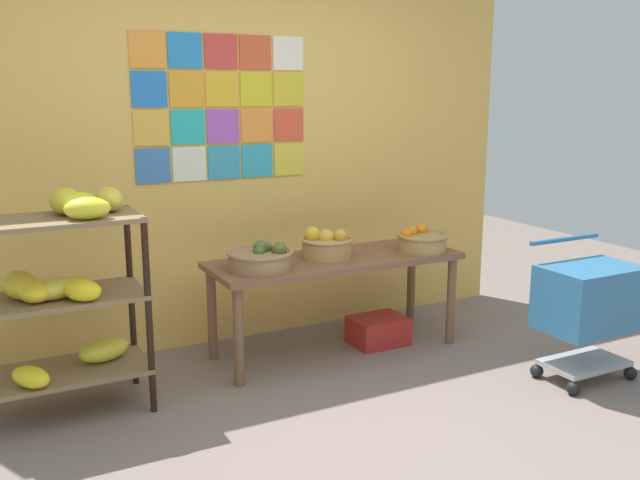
{
  "coord_description": "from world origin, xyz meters",
  "views": [
    {
      "loc": [
        -1.66,
        -2.54,
        1.69
      ],
      "look_at": [
        0.17,
        0.98,
        0.84
      ],
      "focal_mm": 38.73,
      "sensor_mm": 36.0,
      "label": 1
    }
  ],
  "objects_px": {
    "fruit_basket_back_left": "(326,245)",
    "shopping_cart": "(589,302)",
    "fruit_basket_back_right": "(261,258)",
    "fruit_basket_right": "(422,241)",
    "produce_crate_under_table": "(378,330)",
    "display_table": "(335,269)",
    "banana_shelf_unit": "(64,282)"
  },
  "relations": [
    {
      "from": "fruit_basket_right",
      "to": "shopping_cart",
      "type": "relative_size",
      "value": 0.42
    },
    {
      "from": "fruit_basket_back_left",
      "to": "shopping_cart",
      "type": "height_order",
      "value": "fruit_basket_back_left"
    },
    {
      "from": "fruit_basket_right",
      "to": "display_table",
      "type": "bearing_deg",
      "value": 169.89
    },
    {
      "from": "banana_shelf_unit",
      "to": "fruit_basket_back_left",
      "type": "distance_m",
      "value": 1.64
    },
    {
      "from": "banana_shelf_unit",
      "to": "shopping_cart",
      "type": "relative_size",
      "value": 1.45
    },
    {
      "from": "fruit_basket_back_right",
      "to": "produce_crate_under_table",
      "type": "relative_size",
      "value": 1.1
    },
    {
      "from": "display_table",
      "to": "shopping_cart",
      "type": "xyz_separation_m",
      "value": [
        1.11,
        -1.1,
        -0.08
      ]
    },
    {
      "from": "produce_crate_under_table",
      "to": "display_table",
      "type": "bearing_deg",
      "value": 176.54
    },
    {
      "from": "fruit_basket_back_right",
      "to": "shopping_cart",
      "type": "distance_m",
      "value": 1.97
    },
    {
      "from": "fruit_basket_right",
      "to": "shopping_cart",
      "type": "bearing_deg",
      "value": -62.91
    },
    {
      "from": "fruit_basket_right",
      "to": "shopping_cart",
      "type": "xyz_separation_m",
      "value": [
        0.51,
        -0.99,
        -0.23
      ]
    },
    {
      "from": "fruit_basket_right",
      "to": "fruit_basket_back_left",
      "type": "height_order",
      "value": "fruit_basket_back_left"
    },
    {
      "from": "banana_shelf_unit",
      "to": "produce_crate_under_table",
      "type": "bearing_deg",
      "value": 3.15
    },
    {
      "from": "fruit_basket_back_left",
      "to": "shopping_cart",
      "type": "relative_size",
      "value": 0.41
    },
    {
      "from": "fruit_basket_back_left",
      "to": "produce_crate_under_table",
      "type": "distance_m",
      "value": 0.74
    },
    {
      "from": "display_table",
      "to": "fruit_basket_right",
      "type": "relative_size",
      "value": 4.75
    },
    {
      "from": "fruit_basket_right",
      "to": "fruit_basket_back_right",
      "type": "bearing_deg",
      "value": 178.01
    },
    {
      "from": "display_table",
      "to": "fruit_basket_back_right",
      "type": "xyz_separation_m",
      "value": [
        -0.55,
        -0.07,
        0.15
      ]
    },
    {
      "from": "fruit_basket_right",
      "to": "produce_crate_under_table",
      "type": "relative_size",
      "value": 0.96
    },
    {
      "from": "display_table",
      "to": "banana_shelf_unit",
      "type": "bearing_deg",
      "value": -175.58
    },
    {
      "from": "fruit_basket_right",
      "to": "produce_crate_under_table",
      "type": "distance_m",
      "value": 0.69
    },
    {
      "from": "fruit_basket_back_right",
      "to": "produce_crate_under_table",
      "type": "xyz_separation_m",
      "value": [
        0.88,
        0.05,
        -0.62
      ]
    },
    {
      "from": "fruit_basket_back_left",
      "to": "produce_crate_under_table",
      "type": "relative_size",
      "value": 0.94
    },
    {
      "from": "banana_shelf_unit",
      "to": "display_table",
      "type": "bearing_deg",
      "value": 4.42
    },
    {
      "from": "display_table",
      "to": "fruit_basket_right",
      "type": "height_order",
      "value": "fruit_basket_right"
    },
    {
      "from": "fruit_basket_back_right",
      "to": "shopping_cart",
      "type": "bearing_deg",
      "value": -31.81
    },
    {
      "from": "banana_shelf_unit",
      "to": "fruit_basket_back_right",
      "type": "relative_size",
      "value": 2.99
    },
    {
      "from": "banana_shelf_unit",
      "to": "display_table",
      "type": "distance_m",
      "value": 1.7
    },
    {
      "from": "banana_shelf_unit",
      "to": "fruit_basket_back_right",
      "type": "distance_m",
      "value": 1.14
    },
    {
      "from": "fruit_basket_back_right",
      "to": "shopping_cart",
      "type": "xyz_separation_m",
      "value": [
        1.66,
        -1.03,
        -0.23
      ]
    },
    {
      "from": "banana_shelf_unit",
      "to": "fruit_basket_back_right",
      "type": "xyz_separation_m",
      "value": [
        1.14,
        0.06,
        -0.01
      ]
    },
    {
      "from": "fruit_basket_right",
      "to": "fruit_basket_back_right",
      "type": "xyz_separation_m",
      "value": [
        -1.15,
        0.04,
        0.0
      ]
    }
  ]
}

